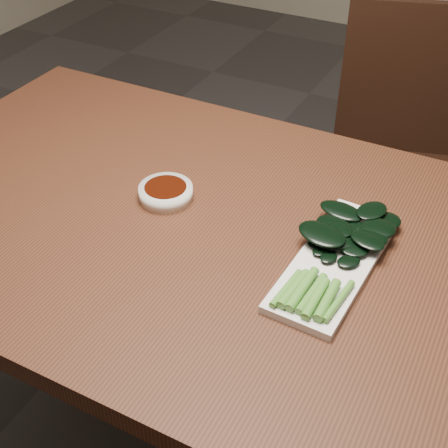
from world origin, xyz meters
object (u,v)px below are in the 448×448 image
table (224,258)px  sauce_bowl (166,192)px  chair_far (408,159)px  gai_lan (345,243)px  serving_plate (335,262)px

table → sauce_bowl: size_ratio=13.92×
chair_far → sauce_bowl: 0.88m
table → chair_far: (0.17, 0.81, -0.19)m
chair_far → sauce_bowl: size_ratio=8.85×
chair_far → gai_lan: bearing=-103.8°
sauce_bowl → gai_lan: 0.35m
table → chair_far: size_ratio=1.57×
table → serving_plate: 0.22m
chair_far → gai_lan: (0.04, -0.78, 0.29)m
table → serving_plate: serving_plate is taller
table → gai_lan: bearing=7.3°
gai_lan → sauce_bowl: bearing=-180.0°
table → serving_plate: size_ratio=4.36×
table → chair_far: 0.85m
sauce_bowl → gai_lan: bearing=0.0°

